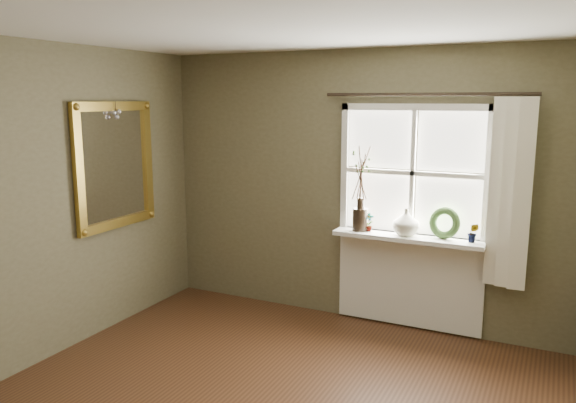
# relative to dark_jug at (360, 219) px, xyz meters

# --- Properties ---
(ceiling) EXTENTS (4.50, 4.50, 0.00)m
(ceiling) POSITION_rel_dark_jug_xyz_m (-0.10, -2.12, 1.57)
(ceiling) COLOR silver
(ceiling) RESTS_ON ground
(wall_back) EXTENTS (4.00, 0.10, 2.60)m
(wall_back) POSITION_rel_dark_jug_xyz_m (-0.10, 0.18, 0.27)
(wall_back) COLOR brown
(wall_back) RESTS_ON ground
(wall_left) EXTENTS (0.10, 4.50, 2.60)m
(wall_left) POSITION_rel_dark_jug_xyz_m (-2.15, -2.12, 0.27)
(wall_left) COLOR brown
(wall_left) RESTS_ON ground
(window_frame) EXTENTS (1.36, 0.06, 1.24)m
(window_frame) POSITION_rel_dark_jug_xyz_m (0.45, 0.11, 0.45)
(window_frame) COLOR white
(window_frame) RESTS_ON wall_back
(window_sill) EXTENTS (1.36, 0.26, 0.04)m
(window_sill) POSITION_rel_dark_jug_xyz_m (0.45, 0.00, -0.13)
(window_sill) COLOR white
(window_sill) RESTS_ON wall_back
(window_apron) EXTENTS (1.36, 0.04, 0.88)m
(window_apron) POSITION_rel_dark_jug_xyz_m (0.45, 0.11, -0.57)
(window_apron) COLOR white
(window_apron) RESTS_ON ground
(dark_jug) EXTENTS (0.18, 0.18, 0.21)m
(dark_jug) POSITION_rel_dark_jug_xyz_m (0.00, 0.00, 0.00)
(dark_jug) COLOR black
(dark_jug) RESTS_ON window_sill
(cream_vase) EXTENTS (0.28, 0.28, 0.25)m
(cream_vase) POSITION_rel_dark_jug_xyz_m (0.43, 0.00, 0.02)
(cream_vase) COLOR beige
(cream_vase) RESTS_ON window_sill
(wreath) EXTENTS (0.31, 0.19, 0.30)m
(wreath) POSITION_rel_dark_jug_xyz_m (0.77, 0.04, 0.00)
(wreath) COLOR #314C22
(wreath) RESTS_ON window_sill
(potted_plant_left) EXTENTS (0.10, 0.08, 0.17)m
(potted_plant_left) POSITION_rel_dark_jug_xyz_m (0.08, 0.00, -0.02)
(potted_plant_left) COLOR #314C22
(potted_plant_left) RESTS_ON window_sill
(potted_plant_right) EXTENTS (0.10, 0.09, 0.17)m
(potted_plant_right) POSITION_rel_dark_jug_xyz_m (1.02, 0.00, -0.02)
(potted_plant_right) COLOR #314C22
(potted_plant_right) RESTS_ON window_sill
(curtain) EXTENTS (0.36, 0.12, 1.59)m
(curtain) POSITION_rel_dark_jug_xyz_m (1.29, 0.01, 0.34)
(curtain) COLOR #EFE7CF
(curtain) RESTS_ON wall_back
(curtain_rod) EXTENTS (1.84, 0.03, 0.03)m
(curtain_rod) POSITION_rel_dark_jug_xyz_m (0.55, 0.05, 1.15)
(curtain_rod) COLOR black
(curtain_rod) RESTS_ON wall_back
(gilt_mirror) EXTENTS (0.10, 0.98, 1.17)m
(gilt_mirror) POSITION_rel_dark_jug_xyz_m (-2.06, -0.98, 0.51)
(gilt_mirror) COLOR white
(gilt_mirror) RESTS_ON wall_left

